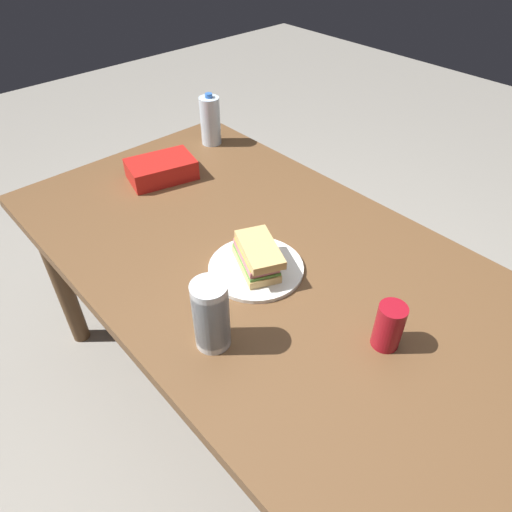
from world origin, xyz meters
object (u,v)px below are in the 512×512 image
Objects in this scene: paper_plate at (256,268)px; soda_can_red at (389,326)px; water_bottle_tall at (210,121)px; dining_table at (286,292)px; plastic_cup_stack at (211,315)px; sandwich at (257,256)px; chip_bag at (161,169)px.

soda_can_red reaches higher than paper_plate.
dining_table is at bearing -23.15° from water_bottle_tall.
water_bottle_tall is at bearing 142.28° from plastic_cup_stack.
soda_can_red is (0.40, 0.05, 0.06)m from paper_plate.
sandwich is 0.40m from soda_can_red.
soda_can_red reaches higher than chip_bag.
plastic_cup_stack is (-0.28, -0.30, 0.03)m from soda_can_red.
plastic_cup_stack is at bearing -37.72° from water_bottle_tall.
paper_plate is 1.16× the size of chip_bag.
chip_bag is (-0.60, 0.08, -0.02)m from sandwich.
plastic_cup_stack is at bearing -132.89° from soda_can_red.
sandwich is at bearing -172.60° from soda_can_red.
chip_bag reaches higher than dining_table.
plastic_cup_stack reaches higher than paper_plate.
paper_plate is 1.44× the size of plastic_cup_stack.
sandwich reaches higher than paper_plate.
soda_can_red is 0.99m from chip_bag.
dining_table is at bearing 42.71° from paper_plate.
soda_can_red is at bearing -16.97° from water_bottle_tall.
soda_can_red is 0.66× the size of plastic_cup_stack.
sandwich is (0.00, 0.00, 0.05)m from paper_plate.
plastic_cup_stack is (0.72, -0.33, 0.06)m from chip_bag.
paper_plate is at bearing -177.25° from sandwich.
sandwich is at bearing 115.39° from plastic_cup_stack.
paper_plate is 0.40m from soda_can_red.
paper_plate is 0.29m from plastic_cup_stack.
paper_plate is 2.18× the size of soda_can_red.
dining_table is at bearing 102.06° from chip_bag.
soda_can_red is at bearing 7.35° from paper_plate.
sandwich is at bearing -28.81° from water_bottle_tall.
chip_bag is (-0.59, 0.08, 0.03)m from paper_plate.
sandwich is 0.27m from plastic_cup_stack.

